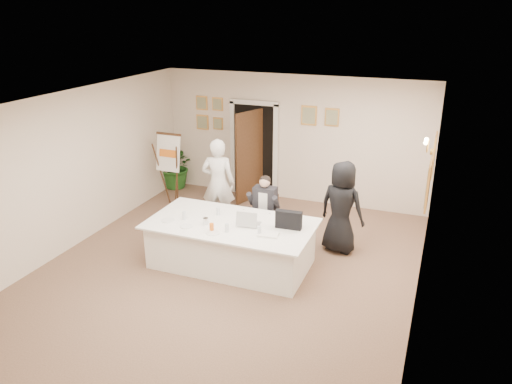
{
  "coord_description": "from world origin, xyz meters",
  "views": [
    {
      "loc": [
        3.11,
        -6.74,
        4.14
      ],
      "look_at": [
        0.26,
        0.6,
        1.2
      ],
      "focal_mm": 35.0,
      "sensor_mm": 36.0,
      "label": 1
    }
  ],
  "objects_px": {
    "flip_chart": "(172,173)",
    "standing_man": "(218,183)",
    "standing_woman": "(342,207)",
    "laptop": "(249,217)",
    "laptop_bag": "(289,220)",
    "paper_stack": "(268,234)",
    "seated_man": "(264,210)",
    "steel_jug": "(206,221)",
    "potted_palm": "(177,166)",
    "oj_glass": "(212,227)",
    "conference_table": "(231,244)"
  },
  "relations": [
    {
      "from": "standing_woman",
      "to": "paper_stack",
      "type": "height_order",
      "value": "standing_woman"
    },
    {
      "from": "conference_table",
      "to": "paper_stack",
      "type": "relative_size",
      "value": 8.55
    },
    {
      "from": "paper_stack",
      "to": "steel_jug",
      "type": "xyz_separation_m",
      "value": [
        -1.1,
        0.03,
        0.04
      ]
    },
    {
      "from": "potted_palm",
      "to": "flip_chart",
      "type": "bearing_deg",
      "value": -65.15
    },
    {
      "from": "paper_stack",
      "to": "steel_jug",
      "type": "relative_size",
      "value": 2.93
    },
    {
      "from": "paper_stack",
      "to": "steel_jug",
      "type": "bearing_deg",
      "value": 178.6
    },
    {
      "from": "flip_chart",
      "to": "standing_man",
      "type": "distance_m",
      "value": 1.58
    },
    {
      "from": "seated_man",
      "to": "laptop",
      "type": "height_order",
      "value": "seated_man"
    },
    {
      "from": "flip_chart",
      "to": "laptop",
      "type": "bearing_deg",
      "value": -37.25
    },
    {
      "from": "standing_man",
      "to": "standing_woman",
      "type": "relative_size",
      "value": 1.07
    },
    {
      "from": "laptop_bag",
      "to": "paper_stack",
      "type": "height_order",
      "value": "laptop_bag"
    },
    {
      "from": "flip_chart",
      "to": "laptop_bag",
      "type": "xyz_separation_m",
      "value": [
        3.28,
        -1.91,
        0.18
      ]
    },
    {
      "from": "laptop",
      "to": "oj_glass",
      "type": "xyz_separation_m",
      "value": [
        -0.47,
        -0.45,
        -0.07
      ]
    },
    {
      "from": "potted_palm",
      "to": "paper_stack",
      "type": "relative_size",
      "value": 3.36
    },
    {
      "from": "potted_palm",
      "to": "laptop",
      "type": "relative_size",
      "value": 2.96
    },
    {
      "from": "standing_woman",
      "to": "laptop",
      "type": "distance_m",
      "value": 1.72
    },
    {
      "from": "standing_man",
      "to": "oj_glass",
      "type": "height_order",
      "value": "standing_man"
    },
    {
      "from": "seated_man",
      "to": "standing_woman",
      "type": "relative_size",
      "value": 0.79
    },
    {
      "from": "conference_table",
      "to": "standing_man",
      "type": "xyz_separation_m",
      "value": [
        -0.89,
        1.4,
        0.5
      ]
    },
    {
      "from": "paper_stack",
      "to": "steel_jug",
      "type": "distance_m",
      "value": 1.1
    },
    {
      "from": "conference_table",
      "to": "laptop_bag",
      "type": "distance_m",
      "value": 1.1
    },
    {
      "from": "standing_man",
      "to": "steel_jug",
      "type": "height_order",
      "value": "standing_man"
    },
    {
      "from": "flip_chart",
      "to": "steel_jug",
      "type": "distance_m",
      "value": 2.98
    },
    {
      "from": "oj_glass",
      "to": "paper_stack",
      "type": "bearing_deg",
      "value": 11.18
    },
    {
      "from": "conference_table",
      "to": "flip_chart",
      "type": "relative_size",
      "value": 1.73
    },
    {
      "from": "laptop_bag",
      "to": "paper_stack",
      "type": "bearing_deg",
      "value": -124.2
    },
    {
      "from": "paper_stack",
      "to": "seated_man",
      "type": "bearing_deg",
      "value": 112.91
    },
    {
      "from": "oj_glass",
      "to": "conference_table",
      "type": "bearing_deg",
      "value": 69.1
    },
    {
      "from": "seated_man",
      "to": "laptop",
      "type": "distance_m",
      "value": 0.98
    },
    {
      "from": "flip_chart",
      "to": "potted_palm",
      "type": "bearing_deg",
      "value": 114.85
    },
    {
      "from": "laptop",
      "to": "paper_stack",
      "type": "xyz_separation_m",
      "value": [
        0.42,
        -0.27,
        -0.12
      ]
    },
    {
      "from": "oj_glass",
      "to": "seated_man",
      "type": "bearing_deg",
      "value": 74.97
    },
    {
      "from": "steel_jug",
      "to": "laptop",
      "type": "bearing_deg",
      "value": 20.15
    },
    {
      "from": "standing_woman",
      "to": "laptop",
      "type": "xyz_separation_m",
      "value": [
        -1.28,
        -1.15,
        0.08
      ]
    },
    {
      "from": "steel_jug",
      "to": "laptop_bag",
      "type": "bearing_deg",
      "value": 14.52
    },
    {
      "from": "standing_woman",
      "to": "laptop_bag",
      "type": "distance_m",
      "value": 1.24
    },
    {
      "from": "conference_table",
      "to": "seated_man",
      "type": "height_order",
      "value": "seated_man"
    },
    {
      "from": "oj_glass",
      "to": "steel_jug",
      "type": "relative_size",
      "value": 1.18
    },
    {
      "from": "laptop_bag",
      "to": "steel_jug",
      "type": "relative_size",
      "value": 3.87
    },
    {
      "from": "seated_man",
      "to": "flip_chart",
      "type": "height_order",
      "value": "flip_chart"
    },
    {
      "from": "conference_table",
      "to": "steel_jug",
      "type": "height_order",
      "value": "steel_jug"
    },
    {
      "from": "standing_man",
      "to": "oj_glass",
      "type": "bearing_deg",
      "value": 99.09
    },
    {
      "from": "standing_man",
      "to": "potted_palm",
      "type": "height_order",
      "value": "standing_man"
    },
    {
      "from": "potted_palm",
      "to": "steel_jug",
      "type": "bearing_deg",
      "value": -53.32
    },
    {
      "from": "seated_man",
      "to": "standing_man",
      "type": "bearing_deg",
      "value": 161.78
    },
    {
      "from": "flip_chart",
      "to": "paper_stack",
      "type": "relative_size",
      "value": 4.95
    },
    {
      "from": "seated_man",
      "to": "standing_man",
      "type": "height_order",
      "value": "standing_man"
    },
    {
      "from": "flip_chart",
      "to": "oj_glass",
      "type": "height_order",
      "value": "flip_chart"
    },
    {
      "from": "standing_woman",
      "to": "laptop",
      "type": "relative_size",
      "value": 4.57
    },
    {
      "from": "flip_chart",
      "to": "laptop_bag",
      "type": "distance_m",
      "value": 3.8
    }
  ]
}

